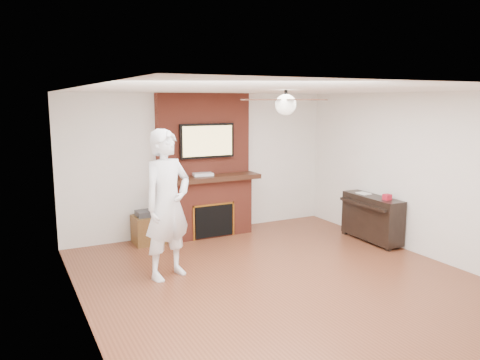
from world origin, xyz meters
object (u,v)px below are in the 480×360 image
fireplace (207,179)px  side_table (148,228)px  piano (372,217)px  person (167,205)px

fireplace → side_table: size_ratio=4.46×
piano → fireplace: bearing=145.9°
side_table → piano: 3.78m
side_table → piano: piano is taller
side_table → piano: (3.41, -1.63, 0.16)m
person → side_table: bearing=62.7°
person → side_table: (0.18, 1.61, -0.75)m
fireplace → side_table: (-1.10, -0.07, -0.74)m
person → piano: size_ratio=1.66×
fireplace → side_table: fireplace is taller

